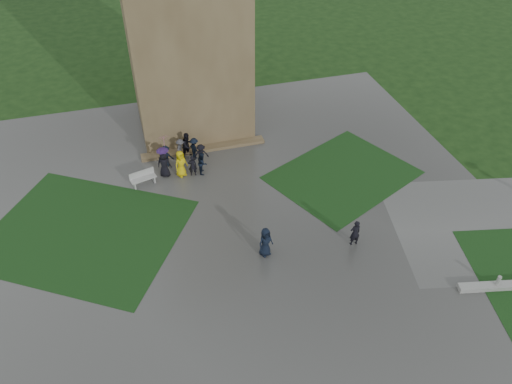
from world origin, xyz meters
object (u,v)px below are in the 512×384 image
object	(u,v)px
bench	(143,178)
tower	(182,5)
pedestrian_mid	(265,242)
pedestrian_near	(355,233)

from	to	relation	value
bench	tower	bearing A→B (deg)	42.18
bench	pedestrian_mid	distance (m)	10.23
bench	pedestrian_mid	xyz separation A→B (m)	(5.92, -8.33, 0.44)
pedestrian_mid	pedestrian_near	distance (m)	5.16
pedestrian_mid	tower	bearing A→B (deg)	71.87
tower	pedestrian_near	bearing A→B (deg)	-68.39
pedestrian_mid	pedestrian_near	size ratio (longest dim) A/B	1.09
pedestrian_near	pedestrian_mid	bearing A→B (deg)	-8.82
tower	pedestrian_mid	size ratio (longest dim) A/B	9.55
pedestrian_mid	pedestrian_near	world-z (taller)	pedestrian_mid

